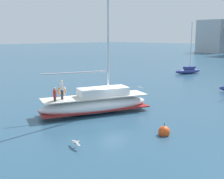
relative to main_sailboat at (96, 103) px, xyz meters
The scene contains 5 objects.
ground_plane 1.64m from the main_sailboat, 60.76° to the left, with size 400.00×400.00×0.00m, color #284C66.
main_sailboat is the anchor object (origin of this frame).
moored_sloop_near 29.68m from the main_sailboat, 105.65° to the left, with size 2.97×5.40×8.89m.
seagull 7.79m from the main_sailboat, 50.47° to the right, with size 1.10×0.48×0.17m.
mooring_buoy 7.43m from the main_sailboat, ahead, with size 0.79×0.79×0.99m.
Camera 1 is at (17.21, -16.89, 6.58)m, focal length 45.52 mm.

